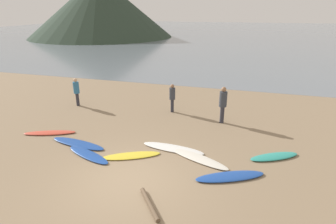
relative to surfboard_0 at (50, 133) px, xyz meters
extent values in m
cube|color=#8C7559|center=(4.82, 7.69, -0.14)|extent=(120.00, 120.00, 0.20)
cube|color=slate|center=(4.82, 59.45, -0.04)|extent=(140.00, 100.00, 0.01)
cone|color=#28382B|center=(-19.99, 40.87, 5.46)|extent=(27.28, 27.28, 11.01)
ellipsoid|color=#D84C38|center=(0.00, 0.00, 0.00)|extent=(2.26, 1.22, 0.09)
ellipsoid|color=#1E479E|center=(1.80, -0.56, 0.00)|extent=(2.61, 0.91, 0.10)
ellipsoid|color=#1E479E|center=(2.70, -1.25, 0.00)|extent=(2.21, 1.26, 0.09)
ellipsoid|color=yellow|center=(4.28, -0.83, -0.01)|extent=(2.21, 1.48, 0.07)
ellipsoid|color=white|center=(5.63, 0.15, 0.00)|extent=(2.58, 0.83, 0.08)
ellipsoid|color=silver|center=(6.66, -0.29, 0.00)|extent=(2.66, 1.57, 0.09)
ellipsoid|color=#1E479E|center=(7.96, -1.20, 0.00)|extent=(2.37, 1.56, 0.10)
ellipsoid|color=teal|center=(9.44, 0.58, 0.01)|extent=(1.94, 1.44, 0.10)
cylinder|color=#2D2D38|center=(4.48, 4.19, 0.31)|extent=(0.17, 0.17, 0.71)
cylinder|color=#333842|center=(4.48, 4.19, 0.98)|extent=(0.31, 0.31, 0.62)
sphere|color=#936B4C|center=(4.48, 4.19, 1.39)|extent=(0.20, 0.20, 0.20)
cylinder|color=#2D2D38|center=(7.19, 3.44, 0.37)|extent=(0.20, 0.20, 0.84)
cylinder|color=#333842|center=(7.19, 3.44, 1.16)|extent=(0.36, 0.36, 0.73)
sphere|color=#936B4C|center=(7.19, 3.44, 1.64)|extent=(0.24, 0.24, 0.24)
cylinder|color=#2D2D38|center=(-0.97, 3.66, 0.33)|extent=(0.18, 0.18, 0.74)
cylinder|color=teal|center=(-0.97, 3.66, 1.02)|extent=(0.32, 0.32, 0.64)
sphere|color=tan|center=(-0.97, 3.66, 1.44)|extent=(0.21, 0.21, 0.21)
cylinder|color=brown|center=(5.89, -3.24, 0.02)|extent=(0.98, 1.20, 0.13)
camera|label=1|loc=(8.17, -9.15, 5.18)|focal=29.37mm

